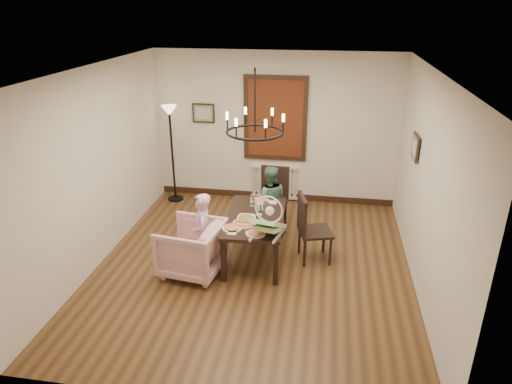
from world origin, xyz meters
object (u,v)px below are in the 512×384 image
(armchair, at_px, (192,248))
(drinking_glass, at_px, (268,208))
(dining_table, at_px, (255,221))
(elderly_woman, at_px, (203,240))
(chair_right, at_px, (315,228))
(floor_lamp, at_px, (172,155))
(chair_far, at_px, (272,200))
(seated_man, at_px, (269,206))
(baby_bouncer, at_px, (268,222))

(armchair, relative_size, drinking_glass, 5.84)
(dining_table, height_order, elderly_woman, elderly_woman)
(chair_right, xyz_separation_m, drinking_glass, (-0.71, 0.06, 0.24))
(dining_table, xyz_separation_m, floor_lamp, (-1.89, 1.90, 0.29))
(chair_right, bearing_deg, floor_lamp, 40.95)
(armchair, bearing_deg, chair_far, 155.29)
(chair_far, distance_m, chair_right, 1.15)
(chair_far, xyz_separation_m, floor_lamp, (-2.02, 0.94, 0.36))
(seated_man, xyz_separation_m, floor_lamp, (-1.99, 1.09, 0.41))
(armchair, height_order, floor_lamp, floor_lamp)
(chair_far, height_order, elderly_woman, chair_far)
(chair_far, bearing_deg, drinking_glass, -83.53)
(chair_right, distance_m, drinking_glass, 0.75)
(drinking_glass, bearing_deg, dining_table, -139.36)
(baby_bouncer, height_order, drinking_glass, baby_bouncer)
(dining_table, xyz_separation_m, armchair, (-0.82, -0.53, -0.23))
(chair_right, relative_size, floor_lamp, 0.58)
(dining_table, relative_size, drinking_glass, 10.59)
(armchair, bearing_deg, baby_bouncer, 98.23)
(chair_far, bearing_deg, seated_man, -98.59)
(floor_lamp, bearing_deg, drinking_glass, -40.43)
(baby_bouncer, bearing_deg, floor_lamp, 143.89)
(armchair, distance_m, seated_man, 1.62)
(seated_man, bearing_deg, drinking_glass, 87.08)
(dining_table, distance_m, chair_far, 0.97)
(elderly_woman, distance_m, baby_bouncer, 1.01)
(dining_table, height_order, seated_man, seated_man)
(dining_table, height_order, drinking_glass, drinking_glass)
(seated_man, bearing_deg, armchair, 46.66)
(armchair, height_order, elderly_woman, elderly_woman)
(dining_table, bearing_deg, elderly_woman, -148.14)
(chair_far, distance_m, baby_bouncer, 1.52)
(chair_far, bearing_deg, floor_lamp, 159.06)
(dining_table, relative_size, elderly_woman, 1.54)
(chair_right, bearing_deg, drinking_glass, 69.20)
(armchair, bearing_deg, elderly_woman, 120.81)
(floor_lamp, bearing_deg, chair_right, -33.24)
(chair_far, distance_m, armchair, 1.77)
(chair_far, xyz_separation_m, armchair, (-0.95, -1.48, -0.16))
(baby_bouncer, bearing_deg, drinking_glass, 110.24)
(seated_man, bearing_deg, baby_bouncer, 88.13)
(baby_bouncer, relative_size, floor_lamp, 0.32)
(baby_bouncer, distance_m, drinking_glass, 0.69)
(baby_bouncer, xyz_separation_m, floor_lamp, (-2.15, 2.42, 0.02))
(dining_table, bearing_deg, chair_far, 78.88)
(armchair, xyz_separation_m, drinking_glass, (0.99, 0.68, 0.38))
(elderly_woman, xyz_separation_m, seated_man, (0.77, 1.27, -0.00))
(drinking_glass, distance_m, floor_lamp, 2.70)
(chair_right, xyz_separation_m, armchair, (-1.70, -0.61, -0.15))
(armchair, relative_size, floor_lamp, 0.46)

